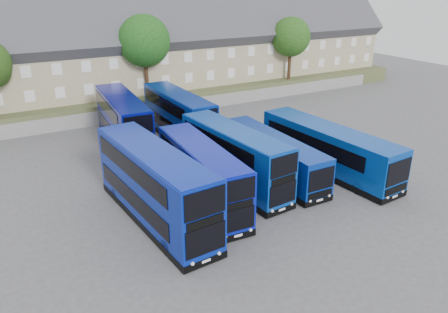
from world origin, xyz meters
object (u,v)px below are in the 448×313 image
at_px(tree_far, 294,28).
at_px(dd_front_mid, 202,176).
at_px(tree_east, 291,38).
at_px(coach_east_a, 272,156).
at_px(tree_mid, 145,43).
at_px(dd_front_left, 155,187).

bearing_deg(tree_far, dd_front_mid, -136.08).
bearing_deg(dd_front_mid, tree_east, 45.71).
bearing_deg(coach_east_a, dd_front_mid, -166.33).
height_order(dd_front_mid, tree_mid, tree_mid).
bearing_deg(dd_front_left, coach_east_a, 6.98).
height_order(dd_front_left, tree_east, tree_east).
bearing_deg(coach_east_a, dd_front_left, -167.94).
xyz_separation_m(dd_front_left, tree_east, (28.40, 23.16, 4.98)).
bearing_deg(coach_east_a, tree_far, 50.42).
xyz_separation_m(coach_east_a, tree_east, (17.74, 21.02, 5.80)).
distance_m(tree_mid, tree_far, 26.80).
distance_m(dd_front_left, tree_east, 36.98).
height_order(dd_front_mid, tree_east, tree_east).
bearing_deg(tree_mid, dd_front_mid, -101.68).
bearing_deg(tree_east, dd_front_left, -140.80).
xyz_separation_m(dd_front_mid, coach_east_a, (7.04, 1.62, -0.51)).
distance_m(dd_front_mid, coach_east_a, 7.24).
distance_m(tree_east, tree_far, 9.23).
bearing_deg(dd_front_left, dd_front_mid, 3.79).
relative_size(coach_east_a, tree_far, 1.37).
height_order(coach_east_a, tree_mid, tree_mid).
relative_size(dd_front_left, coach_east_a, 1.05).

